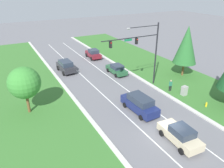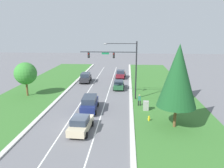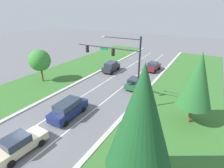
# 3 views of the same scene
# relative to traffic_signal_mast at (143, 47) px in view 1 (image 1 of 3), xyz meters

# --- Properties ---
(ground_plane) EXTENTS (160.00, 160.00, 0.00)m
(ground_plane) POSITION_rel_traffic_signal_mast_xyz_m (-4.02, -10.17, -5.91)
(ground_plane) COLOR slate
(curb_strip_right) EXTENTS (0.50, 90.00, 0.15)m
(curb_strip_right) POSITION_rel_traffic_signal_mast_xyz_m (1.63, -10.17, -5.83)
(curb_strip_right) COLOR beige
(curb_strip_right) RESTS_ON ground_plane
(curb_strip_left) EXTENTS (0.50, 90.00, 0.15)m
(curb_strip_left) POSITION_rel_traffic_signal_mast_xyz_m (-9.67, -10.17, -5.83)
(curb_strip_left) COLOR beige
(curb_strip_left) RESTS_ON ground_plane
(lane_stripe_inner_left) EXTENTS (0.14, 81.00, 0.01)m
(lane_stripe_inner_left) POSITION_rel_traffic_signal_mast_xyz_m (-5.82, -10.17, -5.90)
(lane_stripe_inner_left) COLOR white
(lane_stripe_inner_left) RESTS_ON ground_plane
(lane_stripe_inner_right) EXTENTS (0.14, 81.00, 0.01)m
(lane_stripe_inner_right) POSITION_rel_traffic_signal_mast_xyz_m (-2.22, -10.17, -5.90)
(lane_stripe_inner_right) COLOR white
(lane_stripe_inner_right) RESTS_ON ground_plane
(traffic_signal_mast) EXTENTS (8.54, 0.41, 8.91)m
(traffic_signal_mast) POSITION_rel_traffic_signal_mast_xyz_m (0.00, 0.00, 0.00)
(traffic_signal_mast) COLOR black
(traffic_signal_mast) RESTS_ON ground_plane
(forest_sedan) EXTENTS (1.97, 4.39, 1.62)m
(forest_sedan) POSITION_rel_traffic_signal_mast_xyz_m (-0.53, 6.06, -5.10)
(forest_sedan) COLOR #235633
(forest_sedan) RESTS_ON ground_plane
(champagne_sedan) EXTENTS (2.22, 4.62, 1.73)m
(champagne_sedan) POSITION_rel_traffic_signal_mast_xyz_m (-3.79, -11.63, -5.05)
(champagne_sedan) COLOR beige
(champagne_sedan) RESTS_ON ground_plane
(charcoal_suv) EXTENTS (2.24, 4.59, 1.95)m
(charcoal_suv) POSITION_rel_traffic_signal_mast_xyz_m (-7.58, 10.83, -4.89)
(charcoal_suv) COLOR #28282D
(charcoal_suv) RESTS_ON ground_plane
(burgundy_sedan) EXTENTS (2.18, 4.41, 1.79)m
(burgundy_sedan) POSITION_rel_traffic_signal_mast_xyz_m (-0.50, 15.52, -5.01)
(burgundy_sedan) COLOR maroon
(burgundy_sedan) RESTS_ON ground_plane
(navy_suv) EXTENTS (2.25, 5.16, 1.99)m
(navy_suv) POSITION_rel_traffic_signal_mast_xyz_m (-3.93, -5.34, -4.90)
(navy_suv) COLOR navy
(navy_suv) RESTS_ON ground_plane
(utility_cabinet) EXTENTS (0.70, 0.60, 1.34)m
(utility_cabinet) POSITION_rel_traffic_signal_mast_xyz_m (3.55, -4.89, -5.24)
(utility_cabinet) COLOR #9E9E99
(utility_cabinet) RESTS_ON ground_plane
(pedestrian) EXTENTS (0.40, 0.23, 1.69)m
(pedestrian) POSITION_rel_traffic_signal_mast_xyz_m (2.78, -3.08, -4.97)
(pedestrian) COLOR black
(pedestrian) RESTS_ON ground_plane
(fire_hydrant) EXTENTS (0.34, 0.20, 0.70)m
(fire_hydrant) POSITION_rel_traffic_signal_mast_xyz_m (3.65, -8.42, -5.56)
(fire_hydrant) COLOR gold
(fire_hydrant) RESTS_ON ground_plane
(conifer_near_right_tree) EXTENTS (3.58, 3.58, 7.94)m
(conifer_near_right_tree) POSITION_rel_traffic_signal_mast_xyz_m (8.41, 0.31, -0.84)
(conifer_near_right_tree) COLOR brown
(conifer_near_right_tree) RESTS_ON ground_plane
(oak_near_left_tree) EXTENTS (3.55, 3.55, 5.53)m
(oak_near_left_tree) POSITION_rel_traffic_signal_mast_xyz_m (-15.22, 0.51, -2.16)
(oak_near_left_tree) COLOR brown
(oak_near_left_tree) RESTS_ON ground_plane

